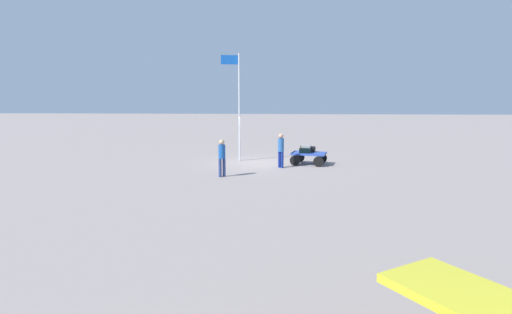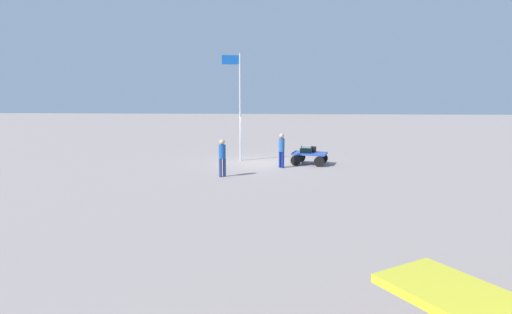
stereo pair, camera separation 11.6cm
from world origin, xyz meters
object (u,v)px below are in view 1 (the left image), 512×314
(flagpole, at_px, (237,99))
(suitcase_olive, at_px, (310,149))
(suitcase_maroon, at_px, (306,149))
(suitcase_navy, at_px, (305,151))
(worker_trailing, at_px, (222,155))
(worker_lead, at_px, (281,148))
(suitcase_tan, at_px, (304,149))
(luggage_cart, at_px, (308,156))

(flagpole, bearing_deg, suitcase_olive, 169.22)
(suitcase_maroon, bearing_deg, suitcase_navy, 73.43)
(worker_trailing, bearing_deg, flagpole, -92.48)
(worker_lead, bearing_deg, flagpole, -41.38)
(flagpole, bearing_deg, suitcase_tan, 168.46)
(suitcase_tan, bearing_deg, luggage_cart, 127.50)
(suitcase_navy, bearing_deg, worker_lead, 35.38)
(luggage_cart, height_order, worker_lead, worker_lead)
(suitcase_navy, height_order, worker_trailing, worker_trailing)
(suitcase_olive, distance_m, suitcase_navy, 0.59)
(luggage_cart, distance_m, suitcase_olive, 0.43)
(suitcase_maroon, distance_m, suitcase_navy, 0.34)
(suitcase_maroon, relative_size, suitcase_tan, 1.24)
(worker_lead, bearing_deg, suitcase_olive, -138.30)
(suitcase_maroon, distance_m, suitcase_tan, 0.20)
(suitcase_olive, distance_m, worker_lead, 2.12)
(suitcase_maroon, height_order, suitcase_olive, suitcase_maroon)
(luggage_cart, height_order, suitcase_olive, suitcase_olive)
(suitcase_navy, relative_size, worker_lead, 0.34)
(suitcase_olive, height_order, flagpole, flagpole)
(suitcase_navy, xyz_separation_m, worker_lead, (1.26, 0.90, 0.24))
(suitcase_maroon, xyz_separation_m, worker_trailing, (4.02, 3.76, 0.17))
(luggage_cart, xyz_separation_m, suitcase_navy, (0.22, 0.24, 0.30))
(worker_trailing, bearing_deg, luggage_cart, -138.42)
(suitcase_olive, bearing_deg, suitcase_navy, 58.46)
(luggage_cart, distance_m, worker_trailing, 5.57)
(suitcase_olive, height_order, worker_trailing, worker_trailing)
(suitcase_tan, relative_size, suitcase_olive, 0.78)
(luggage_cart, xyz_separation_m, suitcase_tan, (0.21, -0.27, 0.34))
(suitcase_olive, height_order, suitcase_navy, suitcase_olive)
(luggage_cart, bearing_deg, flagpole, -14.66)
(suitcase_olive, bearing_deg, suitcase_maroon, 40.16)
(worker_trailing, xyz_separation_m, flagpole, (-0.20, -4.71, 2.51))
(suitcase_maroon, distance_m, suitcase_olive, 0.28)
(worker_lead, relative_size, worker_trailing, 1.03)
(luggage_cart, relative_size, flagpole, 0.34)
(suitcase_tan, bearing_deg, worker_lead, 47.81)
(suitcase_olive, bearing_deg, flagpole, -10.78)
(suitcase_navy, relative_size, flagpole, 0.10)
(suitcase_tan, bearing_deg, worker_trailing, 45.05)
(luggage_cart, height_order, flagpole, flagpole)
(suitcase_navy, distance_m, worker_lead, 1.57)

